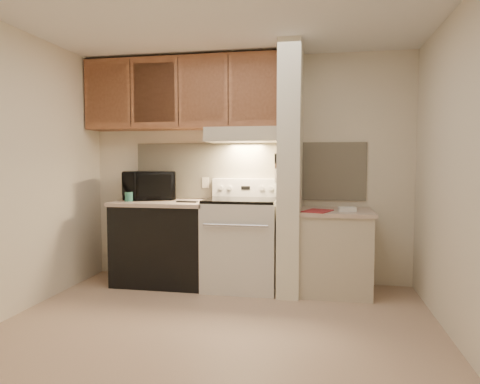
# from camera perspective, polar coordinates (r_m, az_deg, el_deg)

# --- Properties ---
(floor) EXTENTS (3.60, 3.60, 0.00)m
(floor) POSITION_cam_1_polar(r_m,az_deg,el_deg) (3.61, -3.22, -17.72)
(floor) COLOR tan
(floor) RESTS_ON ground
(ceiling) EXTENTS (3.60, 3.60, 0.00)m
(ceiling) POSITION_cam_1_polar(r_m,az_deg,el_deg) (3.55, -3.40, 23.13)
(ceiling) COLOR white
(ceiling) RESTS_ON wall_back
(wall_back) EXTENTS (3.60, 2.50, 0.02)m
(wall_back) POSITION_cam_1_polar(r_m,az_deg,el_deg) (4.83, 0.96, 3.00)
(wall_back) COLOR silver
(wall_back) RESTS_ON floor
(wall_left) EXTENTS (0.02, 3.00, 2.50)m
(wall_left) POSITION_cam_1_polar(r_m,az_deg,el_deg) (4.17, -28.11, 2.34)
(wall_left) COLOR silver
(wall_left) RESTS_ON floor
(wall_right) EXTENTS (0.02, 3.00, 2.50)m
(wall_right) POSITION_cam_1_polar(r_m,az_deg,el_deg) (3.41, 27.57, 2.08)
(wall_right) COLOR silver
(wall_right) RESTS_ON floor
(backsplash) EXTENTS (2.60, 0.02, 0.63)m
(backsplash) POSITION_cam_1_polar(r_m,az_deg,el_deg) (4.81, 0.93, 2.82)
(backsplash) COLOR beige
(backsplash) RESTS_ON wall_back
(range_body) EXTENTS (0.76, 0.65, 0.92)m
(range_body) POSITION_cam_1_polar(r_m,az_deg,el_deg) (4.57, 0.22, -7.03)
(range_body) COLOR silver
(range_body) RESTS_ON floor
(oven_window) EXTENTS (0.50, 0.01, 0.30)m
(oven_window) POSITION_cam_1_polar(r_m,az_deg,el_deg) (4.26, -0.55, -7.32)
(oven_window) COLOR black
(oven_window) RESTS_ON range_body
(oven_handle) EXTENTS (0.65, 0.02, 0.02)m
(oven_handle) POSITION_cam_1_polar(r_m,az_deg,el_deg) (4.18, -0.65, -4.46)
(oven_handle) COLOR silver
(oven_handle) RESTS_ON range_body
(cooktop) EXTENTS (0.74, 0.64, 0.03)m
(cooktop) POSITION_cam_1_polar(r_m,az_deg,el_deg) (4.50, 0.22, -1.09)
(cooktop) COLOR black
(cooktop) RESTS_ON range_body
(range_backguard) EXTENTS (0.76, 0.08, 0.20)m
(range_backguard) POSITION_cam_1_polar(r_m,az_deg,el_deg) (4.77, 0.84, 0.59)
(range_backguard) COLOR silver
(range_backguard) RESTS_ON range_body
(range_display) EXTENTS (0.10, 0.01, 0.04)m
(range_display) POSITION_cam_1_polar(r_m,az_deg,el_deg) (4.73, 0.75, 0.56)
(range_display) COLOR black
(range_display) RESTS_ON range_backguard
(range_knob_left_outer) EXTENTS (0.05, 0.02, 0.05)m
(range_knob_left_outer) POSITION_cam_1_polar(r_m,az_deg,el_deg) (4.79, -2.56, 0.59)
(range_knob_left_outer) COLOR silver
(range_knob_left_outer) RESTS_ON range_backguard
(range_knob_left_inner) EXTENTS (0.05, 0.02, 0.05)m
(range_knob_left_inner) POSITION_cam_1_polar(r_m,az_deg,el_deg) (4.76, -1.39, 0.58)
(range_knob_left_inner) COLOR silver
(range_knob_left_inner) RESTS_ON range_backguard
(range_knob_right_inner) EXTENTS (0.05, 0.02, 0.05)m
(range_knob_right_inner) POSITION_cam_1_polar(r_m,az_deg,el_deg) (4.70, 2.91, 0.53)
(range_knob_right_inner) COLOR silver
(range_knob_right_inner) RESTS_ON range_backguard
(range_knob_right_outer) EXTENTS (0.05, 0.02, 0.05)m
(range_knob_right_outer) POSITION_cam_1_polar(r_m,az_deg,el_deg) (4.69, 4.12, 0.51)
(range_knob_right_outer) COLOR silver
(range_knob_right_outer) RESTS_ON range_backguard
(dishwasher_front) EXTENTS (1.00, 0.63, 0.87)m
(dishwasher_front) POSITION_cam_1_polar(r_m,az_deg,el_deg) (4.82, -10.18, -6.82)
(dishwasher_front) COLOR black
(dishwasher_front) RESTS_ON floor
(left_countertop) EXTENTS (1.04, 0.67, 0.04)m
(left_countertop) POSITION_cam_1_polar(r_m,az_deg,el_deg) (4.75, -10.25, -1.43)
(left_countertop) COLOR #C9B09E
(left_countertop) RESTS_ON dishwasher_front
(spoon_rest) EXTENTS (0.23, 0.09, 0.02)m
(spoon_rest) POSITION_cam_1_polar(r_m,az_deg,el_deg) (4.56, -7.06, -1.28)
(spoon_rest) COLOR black
(spoon_rest) RESTS_ON left_countertop
(teal_jar) EXTENTS (0.10, 0.10, 0.10)m
(teal_jar) POSITION_cam_1_polar(r_m,az_deg,el_deg) (4.79, -14.61, -0.61)
(teal_jar) COLOR #2B6F5F
(teal_jar) RESTS_ON left_countertop
(outlet) EXTENTS (0.08, 0.01, 0.12)m
(outlet) POSITION_cam_1_polar(r_m,az_deg,el_deg) (4.91, -4.63, 1.25)
(outlet) COLOR beige
(outlet) RESTS_ON backsplash
(microwave) EXTENTS (0.69, 0.59, 0.32)m
(microwave) POSITION_cam_1_polar(r_m,az_deg,el_deg) (4.95, -12.09, 0.85)
(microwave) COLOR black
(microwave) RESTS_ON left_countertop
(partition_pillar) EXTENTS (0.22, 0.70, 2.50)m
(partition_pillar) POSITION_cam_1_polar(r_m,az_deg,el_deg) (4.42, 6.74, 2.87)
(partition_pillar) COLOR white
(partition_pillar) RESTS_ON floor
(pillar_trim) EXTENTS (0.01, 0.70, 0.04)m
(pillar_trim) POSITION_cam_1_polar(r_m,az_deg,el_deg) (4.43, 5.25, 3.53)
(pillar_trim) COLOR #9C5F3D
(pillar_trim) RESTS_ON partition_pillar
(knife_strip) EXTENTS (0.02, 0.42, 0.04)m
(knife_strip) POSITION_cam_1_polar(r_m,az_deg,el_deg) (4.38, 5.11, 3.79)
(knife_strip) COLOR black
(knife_strip) RESTS_ON partition_pillar
(knife_blade_a) EXTENTS (0.01, 0.03, 0.16)m
(knife_blade_a) POSITION_cam_1_polar(r_m,az_deg,el_deg) (4.22, 4.73, 2.42)
(knife_blade_a) COLOR silver
(knife_blade_a) RESTS_ON knife_strip
(knife_handle_a) EXTENTS (0.02, 0.02, 0.10)m
(knife_handle_a) POSITION_cam_1_polar(r_m,az_deg,el_deg) (4.23, 4.76, 4.46)
(knife_handle_a) COLOR black
(knife_handle_a) RESTS_ON knife_strip
(knife_blade_b) EXTENTS (0.01, 0.04, 0.18)m
(knife_blade_b) POSITION_cam_1_polar(r_m,az_deg,el_deg) (4.29, 4.83, 2.31)
(knife_blade_b) COLOR silver
(knife_blade_b) RESTS_ON knife_strip
(knife_handle_b) EXTENTS (0.02, 0.02, 0.10)m
(knife_handle_b) POSITION_cam_1_polar(r_m,az_deg,el_deg) (4.28, 4.83, 4.45)
(knife_handle_b) COLOR black
(knife_handle_b) RESTS_ON knife_strip
(knife_blade_c) EXTENTS (0.01, 0.04, 0.20)m
(knife_blade_c) POSITION_cam_1_polar(r_m,az_deg,el_deg) (4.37, 4.93, 2.21)
(knife_blade_c) COLOR silver
(knife_blade_c) RESTS_ON knife_strip
(knife_handle_c) EXTENTS (0.02, 0.02, 0.10)m
(knife_handle_c) POSITION_cam_1_polar(r_m,az_deg,el_deg) (4.38, 4.95, 4.44)
(knife_handle_c) COLOR black
(knife_handle_c) RESTS_ON knife_strip
(knife_blade_d) EXTENTS (0.01, 0.04, 0.16)m
(knife_blade_d) POSITION_cam_1_polar(r_m,az_deg,el_deg) (4.47, 5.06, 2.51)
(knife_blade_d) COLOR silver
(knife_blade_d) RESTS_ON knife_strip
(knife_handle_d) EXTENTS (0.02, 0.02, 0.10)m
(knife_handle_d) POSITION_cam_1_polar(r_m,az_deg,el_deg) (4.47, 5.07, 4.44)
(knife_handle_d) COLOR black
(knife_handle_d) RESTS_ON knife_strip
(knife_blade_e) EXTENTS (0.01, 0.04, 0.18)m
(knife_blade_e) POSITION_cam_1_polar(r_m,az_deg,el_deg) (4.53, 5.13, 2.41)
(knife_blade_e) COLOR silver
(knife_blade_e) RESTS_ON knife_strip
(knife_handle_e) EXTENTS (0.02, 0.02, 0.10)m
(knife_handle_e) POSITION_cam_1_polar(r_m,az_deg,el_deg) (4.52, 5.14, 4.43)
(knife_handle_e) COLOR black
(knife_handle_e) RESTS_ON knife_strip
(oven_mitt) EXTENTS (0.03, 0.11, 0.26)m
(oven_mitt) POSITION_cam_1_polar(r_m,az_deg,el_deg) (4.60, 5.23, 1.59)
(oven_mitt) COLOR gray
(oven_mitt) RESTS_ON partition_pillar
(right_cab_base) EXTENTS (0.70, 0.60, 0.81)m
(right_cab_base) POSITION_cam_1_polar(r_m,az_deg,el_deg) (4.51, 12.55, -8.00)
(right_cab_base) COLOR beige
(right_cab_base) RESTS_ON floor
(right_countertop) EXTENTS (0.74, 0.64, 0.04)m
(right_countertop) POSITION_cam_1_polar(r_m,az_deg,el_deg) (4.44, 12.64, -2.63)
(right_countertop) COLOR #C9B09E
(right_countertop) RESTS_ON right_cab_base
(red_folder) EXTENTS (0.32, 0.37, 0.01)m
(red_folder) POSITION_cam_1_polar(r_m,az_deg,el_deg) (4.29, 10.31, -2.50)
(red_folder) COLOR maroon
(red_folder) RESTS_ON right_countertop
(white_box) EXTENTS (0.18, 0.13, 0.04)m
(white_box) POSITION_cam_1_polar(r_m,az_deg,el_deg) (4.34, 14.09, -2.25)
(white_box) COLOR white
(white_box) RESTS_ON right_countertop
(range_hood) EXTENTS (0.78, 0.44, 0.15)m
(range_hood) POSITION_cam_1_polar(r_m,az_deg,el_deg) (4.62, 0.51, 7.61)
(range_hood) COLOR beige
(range_hood) RESTS_ON upper_cabinets
(hood_lip) EXTENTS (0.78, 0.04, 0.06)m
(hood_lip) POSITION_cam_1_polar(r_m,az_deg,el_deg) (4.41, 0.03, 7.19)
(hood_lip) COLOR beige
(hood_lip) RESTS_ON range_hood
(upper_cabinets) EXTENTS (2.18, 0.33, 0.77)m
(upper_cabinets) POSITION_cam_1_polar(r_m,az_deg,el_deg) (4.88, -7.61, 12.82)
(upper_cabinets) COLOR #9C5F3D
(upper_cabinets) RESTS_ON wall_back
(cab_door_a) EXTENTS (0.46, 0.01, 0.63)m
(cab_door_a) POSITION_cam_1_polar(r_m,az_deg,el_deg) (5.04, -17.27, 12.38)
(cab_door_a) COLOR #9C5F3D
(cab_door_a) RESTS_ON upper_cabinets
(cab_gap_a) EXTENTS (0.01, 0.01, 0.73)m
(cab_gap_a) POSITION_cam_1_polar(r_m,az_deg,el_deg) (4.92, -14.40, 12.64)
(cab_gap_a) COLOR black
(cab_gap_a) RESTS_ON upper_cabinets
(cab_door_b) EXTENTS (0.46, 0.01, 0.63)m
(cab_door_b) POSITION_cam_1_polar(r_m,az_deg,el_deg) (4.82, -11.38, 12.88)
(cab_door_b) COLOR #9C5F3D
(cab_door_b) RESTS_ON upper_cabinets
(cab_gap_b) EXTENTS (0.01, 0.01, 0.73)m
(cab_gap_b) POSITION_cam_1_polar(r_m,az_deg,el_deg) (4.73, -8.24, 13.10)
(cab_gap_b) COLOR black
(cab_gap_b) RESTS_ON upper_cabinets
(cab_door_c) EXTENTS (0.46, 0.01, 0.63)m
(cab_door_c) POSITION_cam_1_polar(r_m,az_deg,el_deg) (4.65, -4.96, 13.28)
(cab_door_c) COLOR #9C5F3D
(cab_door_c) RESTS_ON upper_cabinets
(cab_gap_c) EXTENTS (0.01, 0.01, 0.73)m
(cab_gap_c) POSITION_cam_1_polar(r_m,az_deg,el_deg) (4.58, -1.59, 13.42)
(cab_gap_c) COLOR black
(cab_gap_c) RESTS_ON upper_cabinets
(cab_door_d) EXTENTS (0.46, 0.01, 0.63)m
(cab_door_d) POSITION_cam_1_polar(r_m,az_deg,el_deg) (4.53, 1.88, 13.52)
(cab_door_d) COLOR #9C5F3D
(cab_door_d) RESTS_ON upper_cabinets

